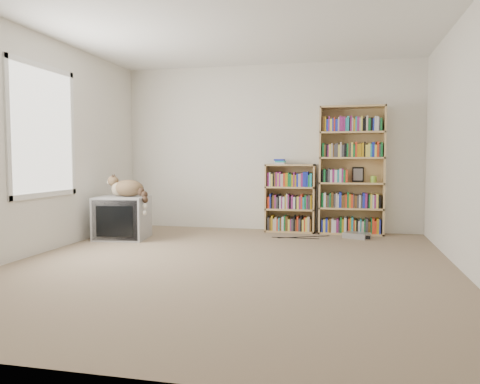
% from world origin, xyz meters
% --- Properties ---
extents(floor, '(4.50, 5.00, 0.01)m').
position_xyz_m(floor, '(0.00, 0.00, 0.00)').
color(floor, gray).
rests_on(floor, ground).
extents(wall_back, '(4.50, 0.02, 2.50)m').
position_xyz_m(wall_back, '(0.00, 2.50, 1.25)').
color(wall_back, silver).
rests_on(wall_back, floor).
extents(wall_front, '(4.50, 0.02, 2.50)m').
position_xyz_m(wall_front, '(0.00, -2.50, 1.25)').
color(wall_front, silver).
rests_on(wall_front, floor).
extents(wall_left, '(0.02, 5.00, 2.50)m').
position_xyz_m(wall_left, '(-2.25, 0.00, 1.25)').
color(wall_left, silver).
rests_on(wall_left, floor).
extents(wall_right, '(0.02, 5.00, 2.50)m').
position_xyz_m(wall_right, '(2.25, 0.00, 1.25)').
color(wall_right, silver).
rests_on(wall_right, floor).
extents(ceiling, '(4.50, 5.00, 0.02)m').
position_xyz_m(ceiling, '(0.00, 0.00, 2.50)').
color(ceiling, white).
rests_on(ceiling, wall_back).
extents(window, '(0.02, 1.22, 1.52)m').
position_xyz_m(window, '(-2.24, 0.20, 1.40)').
color(window, white).
rests_on(window, wall_left).
extents(crt_tv, '(0.73, 0.68, 0.57)m').
position_xyz_m(crt_tv, '(-1.80, 1.24, 0.28)').
color(crt_tv, '#9F9FA2').
rests_on(crt_tv, floor).
extents(cat, '(0.66, 0.45, 0.50)m').
position_xyz_m(cat, '(-1.68, 1.25, 0.66)').
color(cat, '#382717').
rests_on(cat, crt_tv).
extents(bookcase_tall, '(0.92, 0.30, 1.83)m').
position_xyz_m(bookcase_tall, '(1.23, 2.36, 0.87)').
color(bookcase_tall, tan).
rests_on(bookcase_tall, floor).
extents(bookcase_short, '(0.73, 0.30, 1.00)m').
position_xyz_m(bookcase_short, '(0.35, 2.36, 0.47)').
color(bookcase_short, tan).
rests_on(bookcase_short, floor).
extents(book_stack, '(0.18, 0.24, 0.08)m').
position_xyz_m(book_stack, '(0.20, 2.30, 1.04)').
color(book_stack, red).
rests_on(book_stack, bookcase_short).
extents(green_mug, '(0.08, 0.08, 0.09)m').
position_xyz_m(green_mug, '(1.53, 2.34, 0.79)').
color(green_mug, '#82B533').
rests_on(green_mug, bookcase_tall).
extents(framed_print, '(0.16, 0.05, 0.22)m').
position_xyz_m(framed_print, '(1.32, 2.44, 0.86)').
color(framed_print, black).
rests_on(framed_print, bookcase_tall).
extents(dvd_player, '(0.39, 0.34, 0.07)m').
position_xyz_m(dvd_player, '(1.31, 1.98, 0.04)').
color(dvd_player, '#AAABAF').
rests_on(dvd_player, floor).
extents(wall_outlet, '(0.01, 0.08, 0.13)m').
position_xyz_m(wall_outlet, '(-2.24, 1.58, 0.32)').
color(wall_outlet, silver).
rests_on(wall_outlet, wall_left).
extents(floor_cables, '(1.20, 0.70, 0.01)m').
position_xyz_m(floor_cables, '(0.20, 1.78, 0.00)').
color(floor_cables, black).
rests_on(floor_cables, floor).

